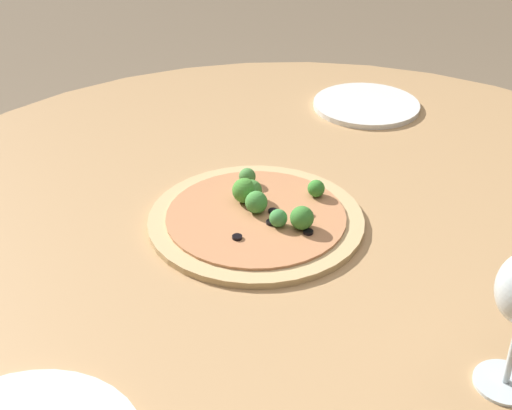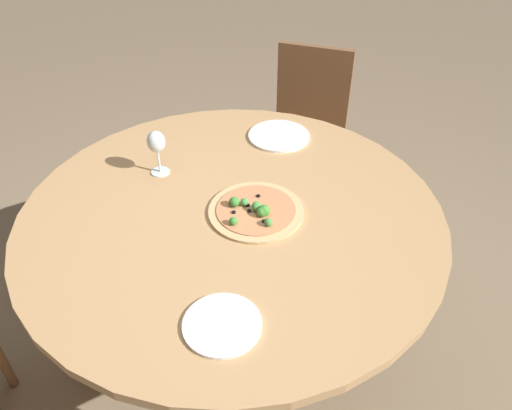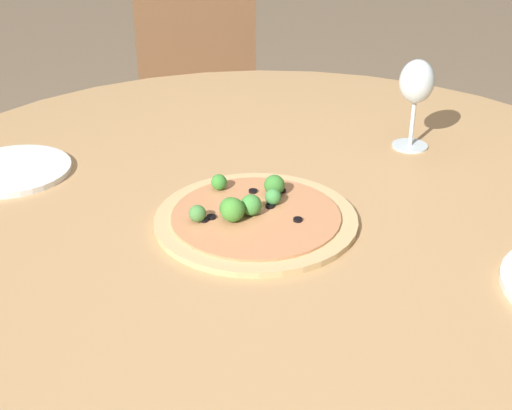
# 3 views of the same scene
# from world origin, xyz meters

# --- Properties ---
(dining_table) EXTENTS (1.39, 1.39, 0.75)m
(dining_table) POSITION_xyz_m (0.00, 0.00, 0.70)
(dining_table) COLOR tan
(dining_table) RESTS_ON ground_plane
(pizza) EXTENTS (0.31, 0.31, 0.05)m
(pizza) POSITION_xyz_m (-0.03, 0.07, 0.76)
(pizza) COLOR tan
(pizza) RESTS_ON dining_table
(plate_far) EXTENTS (0.20, 0.20, 0.01)m
(plate_far) POSITION_xyz_m (0.40, 0.24, 0.76)
(plate_far) COLOR white
(plate_far) RESTS_ON dining_table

